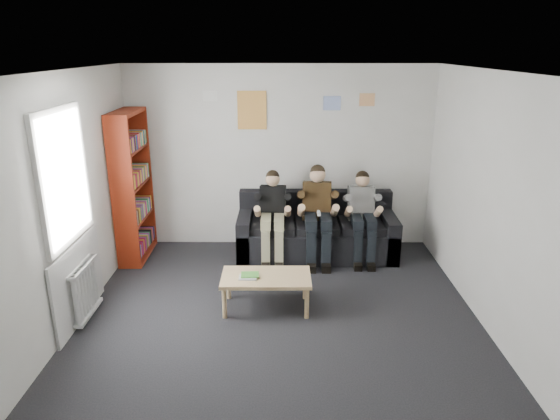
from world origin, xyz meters
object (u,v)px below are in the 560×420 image
sofa (316,233)px  coffee_table (266,280)px  bookshelf (133,186)px  person_left (273,216)px  person_right (362,217)px  person_middle (318,214)px

sofa → coffee_table: 1.77m
bookshelf → person_left: bookshelf is taller
sofa → person_left: bearing=-162.5°
coffee_table → person_right: size_ratio=0.81×
coffee_table → person_right: bearing=47.4°
person_right → person_left: bearing=178.6°
coffee_table → person_left: 1.46m
coffee_table → person_middle: (0.68, 1.43, 0.31)m
coffee_table → person_middle: size_ratio=0.76×
bookshelf → person_middle: 2.63m
person_right → person_middle: bearing=179.1°
person_left → person_right: size_ratio=1.01×
person_middle → sofa: bearing=95.3°
person_middle → person_right: bearing=5.8°
coffee_table → person_left: person_left is taller
sofa → person_left: size_ratio=1.79×
sofa → coffee_table: size_ratio=2.21×
sofa → person_right: bearing=-17.5°
bookshelf → person_right: bookshelf is taller
bookshelf → person_left: bearing=-3.7°
bookshelf → person_left: (1.97, -0.11, -0.41)m
bookshelf → coffee_table: bookshelf is taller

